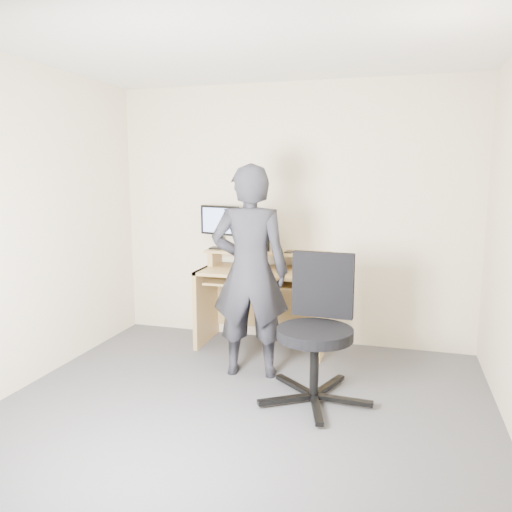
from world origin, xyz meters
The scene contains 14 objects.
ground centered at (0.00, 0.00, 0.00)m, with size 3.50×3.50×0.00m, color #57575C.
back_wall centered at (0.00, 1.75, 1.25)m, with size 3.50×0.02×2.50m, color beige.
ceiling centered at (0.00, 0.00, 2.50)m, with size 3.50×3.50×0.02m, color white.
desk centered at (-0.20, 1.53, 0.55)m, with size 1.20×0.60×0.91m.
monitor centered at (-0.69, 1.61, 1.17)m, with size 0.44×0.17×0.43m.
external_drive centered at (-0.22, 1.62, 1.01)m, with size 0.07×0.13×0.20m, color black.
travel_mug centered at (-0.18, 1.63, 0.99)m, with size 0.07×0.07×0.17m, color silver.
smartphone centered at (0.02, 1.57, 0.92)m, with size 0.07×0.13×0.01m, color black.
charger centered at (-0.40, 1.54, 0.93)m, with size 0.04×0.04×0.04m, color black.
headphones centered at (-0.37, 1.68, 0.92)m, with size 0.16×0.16×0.02m, color silver.
keyboard centered at (-0.27, 1.36, 0.67)m, with size 0.46×0.18×0.03m, color black.
mouse centered at (0.17, 1.35, 0.77)m, with size 0.10×0.06×0.04m, color black.
office_chair centered at (0.47, 0.49, 0.57)m, with size 0.80×0.83×1.04m.
person centered at (-0.13, 0.78, 0.86)m, with size 0.63×0.41×1.73m, color black.
Camera 1 is at (1.01, -3.00, 1.65)m, focal length 35.00 mm.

